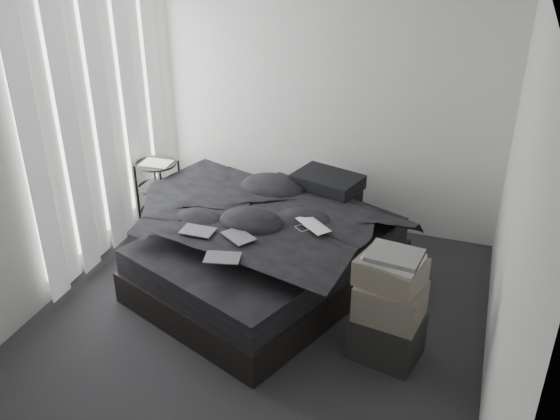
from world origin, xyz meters
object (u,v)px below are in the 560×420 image
(side_stand, at_px, (160,197))
(box_lower, at_px, (386,335))
(bed, at_px, (269,270))
(laptop, at_px, (308,219))

(side_stand, relative_size, box_lower, 1.48)
(bed, height_order, side_stand, side_stand)
(bed, height_order, box_lower, box_lower)
(laptop, relative_size, box_lower, 0.68)
(bed, distance_m, box_lower, 1.32)
(bed, bearing_deg, box_lower, -5.82)
(bed, distance_m, laptop, 0.75)
(side_stand, height_order, box_lower, side_stand)
(bed, height_order, laptop, laptop)
(bed, xyz_separation_m, box_lower, (1.17, -0.62, 0.04))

